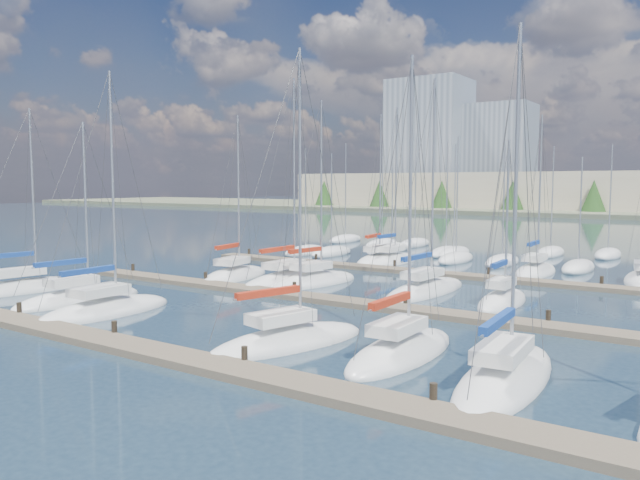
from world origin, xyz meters
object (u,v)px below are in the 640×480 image
Objects in this scene: sailboat_l at (502,301)px; sailboat_k at (426,290)px; sailboat_c at (106,310)px; sailboat_p at (535,271)px; sailboat_j at (315,281)px; sailboat_a at (25,289)px; sailboat_h at (235,276)px; sailboat_o at (392,260)px; sailboat_b at (78,299)px; sailboat_e at (401,352)px; sailboat_f at (505,378)px; sailboat_d at (288,341)px; sailboat_n at (377,260)px; sailboat_i at (288,279)px.

sailboat_l is 5.53m from sailboat_k.
sailboat_c is 1.05× the size of sailboat_p.
sailboat_k reaches higher than sailboat_l.
sailboat_j is at bearing -131.62° from sailboat_p.
sailboat_h is at bearing 65.95° from sailboat_a.
sailboat_c is (-2.63, -28.90, -0.01)m from sailboat_o.
sailboat_h is at bearing -163.02° from sailboat_j.
sailboat_j is at bearing 63.04° from sailboat_b.
sailboat_e is at bearing -91.78° from sailboat_l.
sailboat_b is 34.25m from sailboat_p.
sailboat_b is (-26.48, 0.64, -0.00)m from sailboat_f.
sailboat_b is at bearing 174.64° from sailboat_f.
sailboat_e is 5.13m from sailboat_d.
sailboat_n is at bearing 122.87° from sailboat_f.
sailboat_a is 0.99× the size of sailboat_h.
sailboat_i is 1.21× the size of sailboat_a.
sailboat_k is 1.10× the size of sailboat_p.
sailboat_p is at bearing 58.06° from sailboat_j.
sailboat_p is at bearing -3.30° from sailboat_n.
sailboat_k is at bearing 52.54° from sailboat_c.
sailboat_k is 1.04× the size of sailboat_n.
sailboat_k is (14.87, 2.19, 0.01)m from sailboat_h.
sailboat_p reaches higher than sailboat_h.
sailboat_k is 8.24m from sailboat_j.
sailboat_n is (-1.19, -0.61, 0.01)m from sailboat_o.
sailboat_c is 0.95× the size of sailboat_k.
sailboat_e is at bearing -36.80° from sailboat_j.
sailboat_d is 1.00× the size of sailboat_j.
sailboat_h is 12.78m from sailboat_b.
sailboat_k reaches higher than sailboat_e.
sailboat_c is at bearing 177.39° from sailboat_f.
sailboat_h is 15.06m from sailboat_n.
sailboat_f is 1.02× the size of sailboat_p.
sailboat_d is 1.19× the size of sailboat_b.
sailboat_o reaches higher than sailboat_l.
sailboat_n is at bearing 137.95° from sailboat_l.
sailboat_f is 0.97× the size of sailboat_c.
sailboat_l is 0.74× the size of sailboat_n.
sailboat_f is 1.17× the size of sailboat_b.
sailboat_l is at bearing 33.44° from sailboat_a.
sailboat_d reaches higher than sailboat_f.
sailboat_j is at bearing -170.52° from sailboat_k.
sailboat_c is at bearing -120.03° from sailboat_p.
sailboat_c is at bearing -163.98° from sailboat_d.
sailboat_d is at bearing -70.15° from sailboat_o.
sailboat_c reaches higher than sailboat_f.
sailboat_e reaches higher than sailboat_h.
sailboat_p reaches higher than sailboat_e.
sailboat_n reaches higher than sailboat_p.
sailboat_k is (22.48, 14.60, 0.01)m from sailboat_a.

